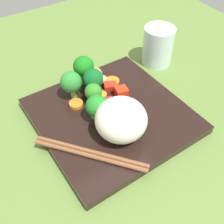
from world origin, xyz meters
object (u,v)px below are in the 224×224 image
at_px(carrot_slice_1, 116,107).
at_px(drinking_glass, 158,46).
at_px(broccoli_floret_0, 71,82).
at_px(rice_mound, 121,120).
at_px(square_plate, 111,116).
at_px(chopstick_pair, 91,154).

relative_size(carrot_slice_1, drinking_glass, 0.29).
bearing_deg(broccoli_floret_0, rice_mound, -78.29).
distance_m(square_plate, chopstick_pair, 0.11).
distance_m(broccoli_floret_0, drinking_glass, 0.24).
xyz_separation_m(square_plate, rice_mound, (-0.01, -0.05, 0.05)).
distance_m(carrot_slice_1, chopstick_pair, 0.12).
distance_m(square_plate, drinking_glass, 0.23).
bearing_deg(carrot_slice_1, drinking_glass, 28.27).
bearing_deg(carrot_slice_1, rice_mound, -115.41).
bearing_deg(broccoli_floret_0, drinking_glass, 5.25).
distance_m(rice_mound, drinking_glass, 0.27).
distance_m(rice_mound, carrot_slice_1, 0.07).
height_order(rice_mound, carrot_slice_1, rice_mound).
relative_size(square_plate, drinking_glass, 3.03).
bearing_deg(square_plate, carrot_slice_1, 18.59).
relative_size(rice_mound, chopstick_pair, 0.56).
distance_m(broccoli_floret_0, carrot_slice_1, 0.10).
distance_m(rice_mound, broccoli_floret_0, 0.14).
bearing_deg(drinking_glass, rice_mound, -143.43).
bearing_deg(carrot_slice_1, chopstick_pair, -144.06).
xyz_separation_m(rice_mound, drinking_glass, (0.21, 0.16, -0.01)).
relative_size(broccoli_floret_0, carrot_slice_1, 2.32).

